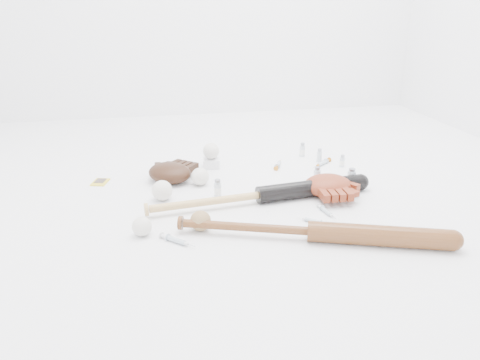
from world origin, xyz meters
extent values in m
plane|color=white|center=(0.00, 0.00, 0.00)|extent=(3.00, 3.00, 0.00)
cube|color=gold|center=(-0.63, 0.27, 0.00)|extent=(0.09, 0.10, 0.00)
cube|color=white|center=(-0.11, 0.38, 0.02)|extent=(0.09, 0.09, 0.04)
sphere|color=silver|center=(-0.11, 0.38, 0.08)|extent=(0.08, 0.08, 0.08)
sphere|color=silver|center=(-0.36, 0.02, 0.04)|extent=(0.08, 0.08, 0.08)
sphere|color=silver|center=(-0.19, 0.16, 0.04)|extent=(0.08, 0.08, 0.08)
sphere|color=silver|center=(-0.45, -0.27, 0.03)|extent=(0.07, 0.07, 0.07)
sphere|color=olive|center=(-0.24, -0.27, 0.04)|extent=(0.07, 0.07, 0.07)
cylinder|color=silver|center=(0.43, 0.35, 0.03)|extent=(0.03, 0.03, 0.07)
cylinder|color=silver|center=(0.51, 0.26, 0.03)|extent=(0.02, 0.02, 0.06)
cylinder|color=silver|center=(0.31, 0.08, 0.04)|extent=(0.03, 0.03, 0.08)
cylinder|color=silver|center=(0.44, 0.01, 0.04)|extent=(0.04, 0.04, 0.08)
cylinder|color=silver|center=(-0.14, 0.01, 0.04)|extent=(0.03, 0.03, 0.08)
cylinder|color=silver|center=(0.37, 0.45, 0.04)|extent=(0.03, 0.03, 0.07)
camera|label=1|loc=(-0.39, -1.74, 0.77)|focal=35.00mm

